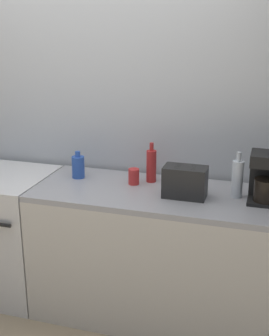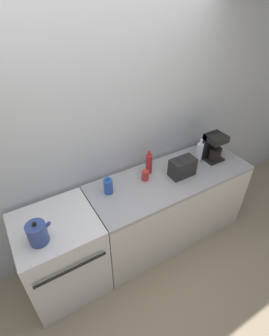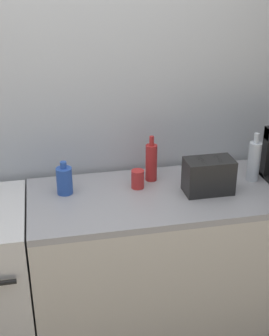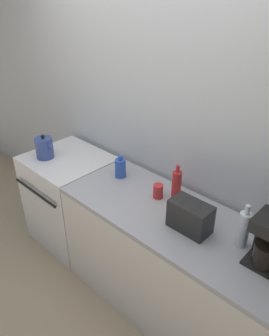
# 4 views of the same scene
# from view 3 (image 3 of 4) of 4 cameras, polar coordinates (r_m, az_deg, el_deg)

# --- Properties ---
(wall_back) EXTENTS (8.00, 0.05, 2.60)m
(wall_back) POSITION_cam_3_polar(r_m,az_deg,el_deg) (2.68, -8.47, 7.65)
(wall_back) COLOR silver
(wall_back) RESTS_ON ground_plane
(counter_block) EXTENTS (1.74, 0.66, 0.89)m
(counter_block) POSITION_cam_3_polar(r_m,az_deg,el_deg) (2.82, 6.04, -10.75)
(counter_block) COLOR silver
(counter_block) RESTS_ON ground_plane
(toaster) EXTENTS (0.26, 0.15, 0.19)m
(toaster) POSITION_cam_3_polar(r_m,az_deg,el_deg) (2.55, 9.02, -0.95)
(toaster) COLOR black
(toaster) RESTS_ON counter_block
(bottle_red) EXTENTS (0.07, 0.07, 0.27)m
(bottle_red) POSITION_cam_3_polar(r_m,az_deg,el_deg) (2.65, 2.06, 0.76)
(bottle_red) COLOR #B72828
(bottle_red) RESTS_ON counter_block
(bottle_clear) EXTENTS (0.07, 0.07, 0.28)m
(bottle_clear) POSITION_cam_3_polar(r_m,az_deg,el_deg) (2.73, 14.35, 0.87)
(bottle_clear) COLOR silver
(bottle_clear) RESTS_ON counter_block
(bottle_blue) EXTENTS (0.09, 0.09, 0.19)m
(bottle_blue) POSITION_cam_3_polar(r_m,az_deg,el_deg) (2.54, -8.54, -1.48)
(bottle_blue) COLOR #2D56B7
(bottle_blue) RESTS_ON counter_block
(cup_red) EXTENTS (0.07, 0.07, 0.10)m
(cup_red) POSITION_cam_3_polar(r_m,az_deg,el_deg) (2.59, 0.39, -1.36)
(cup_red) COLOR red
(cup_red) RESTS_ON counter_block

